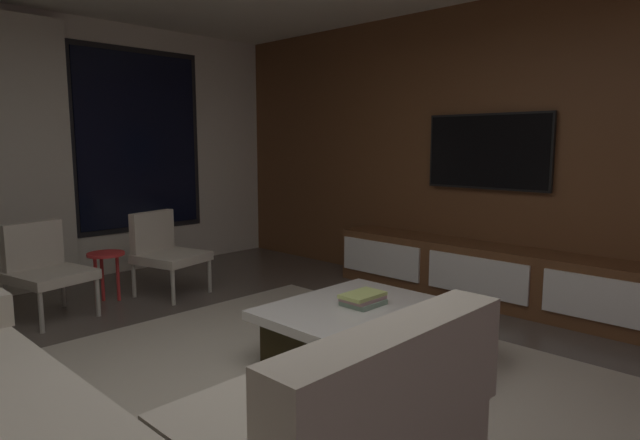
{
  "coord_description": "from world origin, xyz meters",
  "views": [
    {
      "loc": [
        -1.63,
        -2.09,
        1.42
      ],
      "look_at": [
        0.75,
        0.23,
        0.95
      ],
      "focal_mm": 30.23,
      "sensor_mm": 36.0,
      "label": 1
    }
  ],
  "objects_px": {
    "side_stool": "(106,262)",
    "mounted_tv": "(487,152)",
    "coffee_table": "(369,336)",
    "book_stack_on_coffee_table": "(363,299)",
    "media_console": "(493,277)",
    "accent_chair_near_window": "(165,249)",
    "accent_chair_by_curtain": "(44,265)"
  },
  "relations": [
    {
      "from": "accent_chair_by_curtain",
      "to": "coffee_table",
      "type": "bearing_deg",
      "value": -66.13
    },
    {
      "from": "media_console",
      "to": "mounted_tv",
      "type": "bearing_deg",
      "value": 47.63
    },
    {
      "from": "book_stack_on_coffee_table",
      "to": "side_stool",
      "type": "distance_m",
      "value": 2.53
    },
    {
      "from": "accent_chair_near_window",
      "to": "mounted_tv",
      "type": "bearing_deg",
      "value": -47.41
    },
    {
      "from": "accent_chair_near_window",
      "to": "mounted_tv",
      "type": "height_order",
      "value": "mounted_tv"
    },
    {
      "from": "coffee_table",
      "to": "accent_chair_near_window",
      "type": "bearing_deg",
      "value": 91.42
    },
    {
      "from": "book_stack_on_coffee_table",
      "to": "accent_chair_near_window",
      "type": "bearing_deg",
      "value": 92.92
    },
    {
      "from": "coffee_table",
      "to": "mounted_tv",
      "type": "height_order",
      "value": "mounted_tv"
    },
    {
      "from": "book_stack_on_coffee_table",
      "to": "accent_chair_by_curtain",
      "type": "distance_m",
      "value": 2.67
    },
    {
      "from": "media_console",
      "to": "coffee_table",
      "type": "bearing_deg",
      "value": -178.82
    },
    {
      "from": "accent_chair_near_window",
      "to": "coffee_table",
      "type": "bearing_deg",
      "value": -88.58
    },
    {
      "from": "book_stack_on_coffee_table",
      "to": "side_stool",
      "type": "xyz_separation_m",
      "value": [
        -0.64,
        2.44,
        -0.03
      ]
    },
    {
      "from": "side_stool",
      "to": "coffee_table",
      "type": "bearing_deg",
      "value": -77.06
    },
    {
      "from": "coffee_table",
      "to": "accent_chair_near_window",
      "type": "height_order",
      "value": "accent_chair_near_window"
    },
    {
      "from": "accent_chair_by_curtain",
      "to": "accent_chair_near_window",
      "type": "bearing_deg",
      "value": -3.66
    },
    {
      "from": "book_stack_on_coffee_table",
      "to": "accent_chair_by_curtain",
      "type": "xyz_separation_m",
      "value": [
        -1.17,
        2.4,
        0.03
      ]
    },
    {
      "from": "side_stool",
      "to": "media_console",
      "type": "bearing_deg",
      "value": -46.63
    },
    {
      "from": "media_console",
      "to": "mounted_tv",
      "type": "relative_size",
      "value": 2.62
    },
    {
      "from": "book_stack_on_coffee_table",
      "to": "accent_chair_by_curtain",
      "type": "relative_size",
      "value": 0.38
    },
    {
      "from": "accent_chair_by_curtain",
      "to": "side_stool",
      "type": "relative_size",
      "value": 1.7
    },
    {
      "from": "book_stack_on_coffee_table",
      "to": "coffee_table",
      "type": "bearing_deg",
      "value": -119.77
    },
    {
      "from": "accent_chair_by_curtain",
      "to": "mounted_tv",
      "type": "distance_m",
      "value": 3.93
    },
    {
      "from": "accent_chair_near_window",
      "to": "accent_chair_by_curtain",
      "type": "xyz_separation_m",
      "value": [
        -1.05,
        0.07,
        0.0
      ]
    },
    {
      "from": "accent_chair_near_window",
      "to": "media_console",
      "type": "relative_size",
      "value": 0.25
    },
    {
      "from": "coffee_table",
      "to": "mounted_tv",
      "type": "relative_size",
      "value": 0.98
    },
    {
      "from": "book_stack_on_coffee_table",
      "to": "side_stool",
      "type": "bearing_deg",
      "value": 104.76
    },
    {
      "from": "side_stool",
      "to": "mounted_tv",
      "type": "bearing_deg",
      "value": -42.17
    },
    {
      "from": "coffee_table",
      "to": "side_stool",
      "type": "bearing_deg",
      "value": 102.94
    },
    {
      "from": "book_stack_on_coffee_table",
      "to": "accent_chair_near_window",
      "type": "distance_m",
      "value": 2.34
    },
    {
      "from": "accent_chair_near_window",
      "to": "side_stool",
      "type": "relative_size",
      "value": 1.7
    },
    {
      "from": "side_stool",
      "to": "mounted_tv",
      "type": "relative_size",
      "value": 0.39
    },
    {
      "from": "coffee_table",
      "to": "book_stack_on_coffee_table",
      "type": "relative_size",
      "value": 3.95
    }
  ]
}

